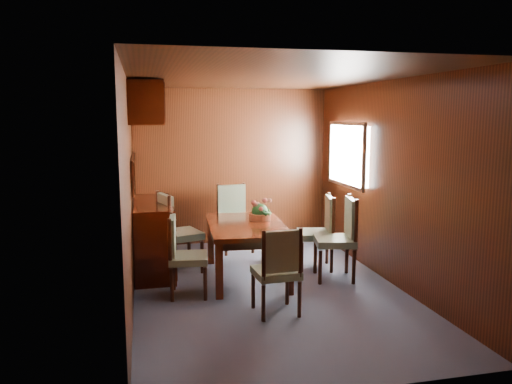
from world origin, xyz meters
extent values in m
plane|color=#404457|center=(0.00, 0.00, 0.00)|extent=(4.50, 4.50, 0.00)
cube|color=black|center=(-1.50, 0.00, 1.20)|extent=(0.02, 4.50, 2.40)
cube|color=black|center=(1.50, 0.00, 1.20)|extent=(0.02, 4.50, 2.40)
cube|color=black|center=(0.00, 2.25, 1.20)|extent=(3.00, 0.02, 2.40)
cube|color=black|center=(0.00, -2.25, 1.20)|extent=(3.00, 0.02, 2.40)
cube|color=black|center=(0.00, 0.00, 2.40)|extent=(3.00, 4.50, 0.02)
cube|color=white|center=(1.48, 1.10, 1.45)|extent=(0.14, 1.10, 0.80)
cube|color=#B2B2B7|center=(1.41, 1.10, 1.45)|extent=(0.04, 1.20, 0.90)
cube|color=black|center=(-1.47, 1.00, 1.28)|extent=(0.03, 1.36, 0.41)
cube|color=silver|center=(-1.45, 1.00, 1.28)|extent=(0.01, 1.30, 0.35)
cube|color=black|center=(-1.30, 1.00, 2.13)|extent=(0.40, 1.40, 0.50)
cube|color=black|center=(-1.25, 1.00, 0.45)|extent=(0.48, 1.40, 0.90)
cube|color=black|center=(-0.59, -0.19, 0.31)|extent=(0.09, 0.09, 0.62)
cube|color=black|center=(0.20, -0.24, 0.31)|extent=(0.09, 0.09, 0.62)
cube|color=black|center=(-0.50, 1.14, 0.31)|extent=(0.09, 0.09, 0.62)
cube|color=black|center=(0.29, 1.09, 0.31)|extent=(0.09, 0.09, 0.62)
cube|color=black|center=(-0.15, 0.45, 0.58)|extent=(0.89, 1.39, 0.09)
cube|color=black|center=(-0.15, 0.45, 0.65)|extent=(1.00, 1.51, 0.05)
cylinder|color=black|center=(-1.05, 0.21, 0.18)|extent=(0.04, 0.04, 0.37)
cylinder|color=black|center=(-1.09, -0.17, 0.18)|extent=(0.04, 0.04, 0.37)
cylinder|color=black|center=(-0.70, 0.16, 0.18)|extent=(0.04, 0.04, 0.37)
cylinder|color=black|center=(-0.74, -0.21, 0.18)|extent=(0.04, 0.04, 0.37)
cube|color=#5B6A50|center=(-0.90, 0.00, 0.42)|extent=(0.46, 0.48, 0.08)
cylinder|color=black|center=(-1.06, 0.21, 0.67)|extent=(0.04, 0.04, 0.49)
cylinder|color=black|center=(-1.10, -0.17, 0.67)|extent=(0.04, 0.04, 0.49)
cube|color=#5B6A50|center=(-1.06, 0.02, 0.69)|extent=(0.10, 0.40, 0.41)
cylinder|color=black|center=(-1.17, 1.04, 0.21)|extent=(0.05, 0.05, 0.42)
cylinder|color=black|center=(-1.05, 0.63, 0.21)|extent=(0.05, 0.05, 0.42)
cylinder|color=black|center=(-0.79, 1.16, 0.21)|extent=(0.05, 0.05, 0.42)
cylinder|color=black|center=(-0.66, 0.75, 0.21)|extent=(0.05, 0.05, 0.42)
cube|color=#5B6A50|center=(-0.92, 0.89, 0.48)|extent=(0.59, 0.61, 0.09)
cylinder|color=black|center=(-1.18, 1.03, 0.76)|extent=(0.05, 0.05, 0.56)
cylinder|color=black|center=(-1.06, 0.62, 0.76)|extent=(0.05, 0.05, 0.56)
cube|color=#5B6A50|center=(-1.10, 0.84, 0.78)|extent=(0.19, 0.45, 0.47)
cylinder|color=black|center=(1.05, -0.07, 0.21)|extent=(0.05, 0.05, 0.41)
cylinder|color=black|center=(1.13, 0.34, 0.21)|extent=(0.05, 0.05, 0.41)
cylinder|color=black|center=(0.65, 0.01, 0.21)|extent=(0.05, 0.05, 0.41)
cylinder|color=black|center=(0.74, 0.42, 0.21)|extent=(0.05, 0.05, 0.41)
cube|color=#5B6A50|center=(0.89, 0.18, 0.47)|extent=(0.55, 0.57, 0.08)
cylinder|color=black|center=(1.06, -0.07, 0.75)|extent=(0.05, 0.05, 0.55)
cylinder|color=black|center=(1.14, 0.34, 0.75)|extent=(0.05, 0.05, 0.55)
cube|color=#5B6A50|center=(1.08, 0.14, 0.77)|extent=(0.15, 0.45, 0.46)
cylinder|color=black|center=(0.95, 0.40, 0.20)|extent=(0.04, 0.04, 0.39)
cylinder|color=black|center=(1.04, 0.79, 0.20)|extent=(0.04, 0.04, 0.39)
cylinder|color=black|center=(0.58, 0.48, 0.20)|extent=(0.04, 0.04, 0.39)
cylinder|color=black|center=(0.67, 0.87, 0.20)|extent=(0.04, 0.04, 0.39)
cube|color=#5B6A50|center=(0.81, 0.64, 0.45)|extent=(0.53, 0.55, 0.08)
cylinder|color=black|center=(0.96, 0.40, 0.71)|extent=(0.04, 0.04, 0.52)
cylinder|color=black|center=(1.05, 0.79, 0.71)|extent=(0.04, 0.04, 0.52)
cube|color=#5B6A50|center=(0.99, 0.60, 0.73)|extent=(0.15, 0.42, 0.44)
cylinder|color=black|center=(-0.26, -0.89, 0.18)|extent=(0.04, 0.04, 0.37)
cylinder|color=black|center=(0.11, -0.87, 0.18)|extent=(0.04, 0.04, 0.37)
cylinder|color=black|center=(-0.28, -0.54, 0.18)|extent=(0.04, 0.04, 0.37)
cylinder|color=black|center=(0.09, -0.52, 0.18)|extent=(0.04, 0.04, 0.37)
cube|color=#5B6A50|center=(-0.08, -0.71, 0.42)|extent=(0.46, 0.44, 0.07)
cylinder|color=black|center=(-0.26, -0.90, 0.66)|extent=(0.04, 0.04, 0.49)
cylinder|color=black|center=(0.11, -0.88, 0.66)|extent=(0.04, 0.04, 0.49)
cube|color=#5B6A50|center=(-0.07, -0.87, 0.68)|extent=(0.40, 0.08, 0.41)
cylinder|color=black|center=(0.12, 1.91, 0.20)|extent=(0.04, 0.04, 0.40)
cylinder|color=black|center=(-0.28, 1.86, 0.20)|extent=(0.04, 0.04, 0.40)
cylinder|color=black|center=(0.17, 1.53, 0.20)|extent=(0.04, 0.04, 0.40)
cylinder|color=black|center=(-0.23, 1.48, 0.20)|extent=(0.04, 0.04, 0.40)
cube|color=#5B6A50|center=(-0.05, 1.69, 0.46)|extent=(0.52, 0.50, 0.08)
cylinder|color=black|center=(0.12, 1.92, 0.72)|extent=(0.04, 0.04, 0.53)
cylinder|color=black|center=(-0.28, 1.87, 0.72)|extent=(0.04, 0.04, 0.53)
cube|color=#5B6A50|center=(-0.08, 1.87, 0.74)|extent=(0.43, 0.11, 0.45)
cylinder|color=#B35D36|center=(0.07, 0.64, 0.72)|extent=(0.27, 0.27, 0.08)
sphere|color=#194C1D|center=(0.07, 0.64, 0.78)|extent=(0.21, 0.21, 0.21)
camera|label=1|loc=(-1.36, -5.37, 1.98)|focal=35.00mm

